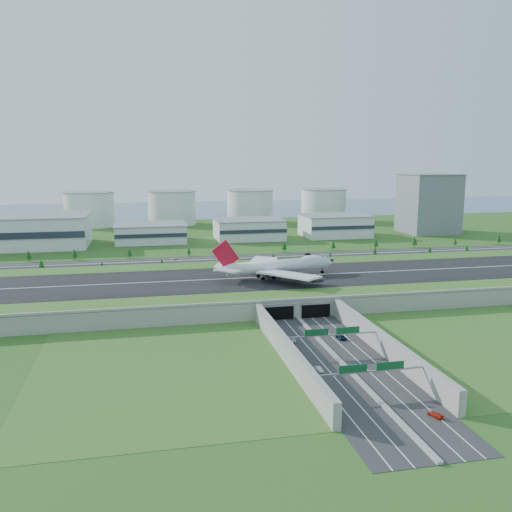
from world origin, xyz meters
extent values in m
plane|color=#1F4F18|center=(0.00, 0.00, 0.00)|extent=(1200.00, 1200.00, 0.00)
cube|color=gray|center=(0.00, 0.00, 4.00)|extent=(520.00, 100.00, 8.00)
cube|color=#2B6422|center=(0.00, 0.00, 8.08)|extent=(520.00, 100.00, 0.16)
cube|color=black|center=(0.00, 0.00, 8.22)|extent=(520.00, 58.00, 0.12)
cube|color=silver|center=(0.00, 0.00, 8.30)|extent=(520.00, 0.90, 0.02)
cube|color=gray|center=(0.00, -49.40, 8.60)|extent=(520.00, 1.20, 1.20)
cube|color=#28282B|center=(0.00, -110.00, 0.06)|extent=(34.00, 120.00, 0.12)
cube|color=gray|center=(0.00, -110.00, 0.45)|extent=(1.60, 120.00, 0.90)
cube|color=gray|center=(-18.20, -100.00, 4.00)|extent=(2.40, 100.00, 8.00)
cube|color=gray|center=(18.20, -100.00, 4.00)|extent=(2.40, 100.00, 8.00)
cube|color=black|center=(-8.50, -50.20, 3.20)|extent=(13.00, 1.20, 6.00)
cube|color=black|center=(8.50, -50.20, 3.20)|extent=(13.00, 1.20, 6.00)
cylinder|color=gray|center=(-19.00, -95.00, 3.50)|extent=(0.70, 0.70, 7.00)
cylinder|color=gray|center=(19.00, -95.00, 3.50)|extent=(0.70, 0.70, 7.00)
cube|color=gray|center=(0.00, -95.00, 7.20)|extent=(38.00, 0.50, 0.50)
cube|color=#0C4C23|center=(-6.00, -95.10, 8.60)|extent=(9.00, 0.30, 2.40)
cube|color=#0C4C23|center=(6.00, -95.10, 8.60)|extent=(9.00, 0.30, 2.40)
cylinder|color=gray|center=(-19.00, -130.00, 3.50)|extent=(0.70, 0.70, 7.00)
cylinder|color=gray|center=(19.00, -130.00, 3.50)|extent=(0.70, 0.70, 7.00)
cube|color=gray|center=(0.00, -130.00, 7.20)|extent=(38.00, 0.50, 0.50)
cube|color=#0C4C23|center=(-6.00, -130.10, 8.60)|extent=(9.00, 0.30, 2.40)
cube|color=#0C4C23|center=(6.00, -130.10, 8.60)|extent=(9.00, 0.30, 2.40)
cube|color=#28282B|center=(0.00, 95.00, 0.06)|extent=(560.00, 36.00, 0.12)
cylinder|color=#3D2819|center=(-128.44, 73.00, 1.50)|extent=(0.50, 0.50, 2.99)
cone|color=black|center=(-128.44, 73.00, 5.32)|extent=(4.65, 4.65, 5.98)
cylinder|color=#3D2819|center=(-92.42, 73.00, 1.04)|extent=(0.50, 0.50, 2.07)
cone|color=black|center=(-92.42, 73.00, 3.69)|extent=(3.23, 3.23, 4.15)
cylinder|color=#3D2819|center=(-55.16, 73.00, 1.10)|extent=(0.50, 0.50, 2.20)
cone|color=black|center=(-55.16, 73.00, 3.91)|extent=(3.42, 3.42, 4.40)
cylinder|color=#3D2819|center=(-14.25, 73.00, 1.11)|extent=(0.50, 0.50, 2.21)
cone|color=black|center=(-14.25, 73.00, 3.93)|extent=(3.44, 3.44, 4.42)
cylinder|color=#3D2819|center=(18.72, 73.00, 1.25)|extent=(0.50, 0.50, 2.50)
cone|color=black|center=(18.72, 73.00, 4.45)|extent=(3.89, 3.89, 5.00)
cylinder|color=#3D2819|center=(59.07, 73.00, 1.16)|extent=(0.50, 0.50, 2.32)
cone|color=black|center=(59.07, 73.00, 4.12)|extent=(3.61, 3.61, 4.64)
cylinder|color=#3D2819|center=(91.78, 73.00, 1.48)|extent=(0.50, 0.50, 2.95)
cone|color=black|center=(91.78, 73.00, 5.25)|extent=(4.59, 4.59, 5.91)
cylinder|color=#3D2819|center=(133.81, 73.00, 1.42)|extent=(0.50, 0.50, 2.84)
cone|color=black|center=(133.81, 73.00, 5.05)|extent=(4.42, 4.42, 5.68)
cylinder|color=#3D2819|center=(163.35, 73.00, 1.40)|extent=(0.50, 0.50, 2.80)
cone|color=black|center=(163.35, 73.00, 4.98)|extent=(4.35, 4.35, 5.60)
cylinder|color=#3D2819|center=(-144.26, 117.00, 1.29)|extent=(0.50, 0.50, 2.57)
cone|color=black|center=(-144.26, 117.00, 4.58)|extent=(4.00, 4.00, 5.15)
cylinder|color=#3D2819|center=(-113.96, 117.00, 1.32)|extent=(0.50, 0.50, 2.64)
cone|color=black|center=(-113.96, 117.00, 4.70)|extent=(4.11, 4.11, 5.29)
cylinder|color=#3D2819|center=(-76.40, 117.00, 1.12)|extent=(0.50, 0.50, 2.25)
cone|color=black|center=(-76.40, 117.00, 3.99)|extent=(3.49, 3.49, 4.49)
cylinder|color=#3D2819|center=(-34.06, 117.00, 1.02)|extent=(0.50, 0.50, 2.04)
cone|color=black|center=(-34.06, 117.00, 3.62)|extent=(3.17, 3.17, 4.07)
cylinder|color=#3D2819|center=(-3.70, 117.00, 1.19)|extent=(0.50, 0.50, 2.38)
cone|color=black|center=(-3.70, 117.00, 4.22)|extent=(3.69, 3.69, 4.75)
cylinder|color=#3D2819|center=(37.97, 117.00, 1.38)|extent=(0.50, 0.50, 2.76)
cone|color=black|center=(37.97, 117.00, 4.90)|extent=(4.29, 4.29, 5.52)
cylinder|color=#3D2819|center=(77.14, 117.00, 1.30)|extent=(0.50, 0.50, 2.61)
cone|color=black|center=(77.14, 117.00, 4.64)|extent=(4.06, 4.06, 5.22)
cylinder|color=#3D2819|center=(112.37, 117.00, 1.38)|extent=(0.50, 0.50, 2.76)
cone|color=black|center=(112.37, 117.00, 4.91)|extent=(4.29, 4.29, 5.52)
cylinder|color=#3D2819|center=(145.34, 117.00, 1.51)|extent=(0.50, 0.50, 3.03)
cone|color=black|center=(145.34, 117.00, 5.38)|extent=(4.71, 4.71, 6.06)
cylinder|color=#3D2819|center=(181.46, 117.00, 1.02)|extent=(0.50, 0.50, 2.03)
cone|color=black|center=(181.46, 117.00, 3.62)|extent=(3.16, 3.16, 4.07)
cylinder|color=#3D2819|center=(221.11, 117.00, 1.46)|extent=(0.50, 0.50, 2.92)
cone|color=black|center=(221.11, 117.00, 5.20)|extent=(4.55, 4.55, 5.85)
cube|color=white|center=(-170.00, 185.00, 12.50)|extent=(120.00, 60.00, 25.00)
cube|color=white|center=(-60.00, 190.00, 7.50)|extent=(58.00, 42.00, 15.00)
cube|color=white|center=(25.00, 190.00, 8.50)|extent=(58.00, 42.00, 17.00)
cube|color=white|center=(105.00, 190.00, 9.50)|extent=(58.00, 42.00, 19.00)
cube|color=slate|center=(200.00, 195.00, 27.50)|extent=(46.00, 46.00, 55.00)
cylinder|color=silver|center=(-120.00, 310.00, 17.50)|extent=(50.00, 50.00, 35.00)
cylinder|color=silver|center=(-35.00, 310.00, 17.50)|extent=(50.00, 50.00, 35.00)
cylinder|color=silver|center=(50.00, 310.00, 17.50)|extent=(50.00, 50.00, 35.00)
cylinder|color=silver|center=(135.00, 310.00, 17.50)|extent=(50.00, 50.00, 35.00)
cube|color=#3E5376|center=(0.00, 480.00, 0.03)|extent=(1200.00, 260.00, 0.06)
cylinder|color=white|center=(3.44, -1.53, 14.21)|extent=(57.53, 16.46, 6.55)
cone|color=white|center=(33.65, 3.84, 14.21)|extent=(9.20, 7.88, 6.55)
cone|color=white|center=(-26.77, -6.89, 14.62)|extent=(11.21, 8.23, 6.55)
ellipsoid|color=white|center=(22.61, 1.88, 16.57)|extent=(14.63, 7.46, 4.03)
cube|color=white|center=(4.47, -19.00, 13.19)|extent=(30.45, 31.70, 1.61)
cube|color=white|center=(-1.62, 15.23, 13.19)|extent=(23.82, 33.44, 1.61)
cylinder|color=#38383D|center=(10.39, -12.76, 10.94)|extent=(5.77, 3.95, 3.07)
cylinder|color=#38383D|center=(18.22, -22.79, 10.94)|extent=(5.77, 3.95, 3.07)
cylinder|color=#38383D|center=(6.09, 11.41, 10.94)|extent=(5.77, 3.95, 3.07)
cylinder|color=#38383D|center=(9.99, 23.53, 10.94)|extent=(5.77, 3.95, 3.07)
cube|color=white|center=(-24.60, -13.26, 15.44)|extent=(11.94, 12.56, 0.61)
cube|color=white|center=(-26.93, -0.17, 15.44)|extent=(9.60, 12.67, 0.61)
cube|color=red|center=(-25.76, -6.71, 22.39)|extent=(14.52, 3.46, 15.33)
cylinder|color=black|center=(29.46, 3.10, 8.84)|extent=(1.94, 0.72, 1.94)
cylinder|color=black|center=(-0.02, -5.46, 8.84)|extent=(1.94, 0.72, 1.94)
cylinder|color=black|center=(-1.16, 0.98, 8.84)|extent=(1.94, 0.72, 1.94)
cylinder|color=black|center=(-6.06, -6.54, 8.84)|extent=(1.94, 0.72, 1.94)
cylinder|color=black|center=(-7.20, -0.09, 8.84)|extent=(1.94, 0.72, 1.94)
imported|color=silver|center=(-10.50, -80.08, 0.97)|extent=(2.18, 5.05, 1.70)
imported|color=silver|center=(-9.99, -110.23, 0.86)|extent=(2.28, 4.71, 1.49)
imported|color=#0B1937|center=(9.14, -80.35, 0.93)|extent=(3.00, 5.97, 1.62)
imported|color=red|center=(11.40, -147.94, 0.82)|extent=(3.55, 5.22, 1.40)
imported|color=black|center=(51.62, 101.39, 0.88)|extent=(4.69, 1.95, 1.51)
imported|color=#9E9EA2|center=(137.78, 89.40, 0.91)|extent=(6.21, 4.16, 1.58)
imported|color=silver|center=(-46.06, 102.24, 0.83)|extent=(5.23, 3.20, 1.42)
camera|label=1|loc=(-66.13, -274.38, 71.08)|focal=38.00mm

